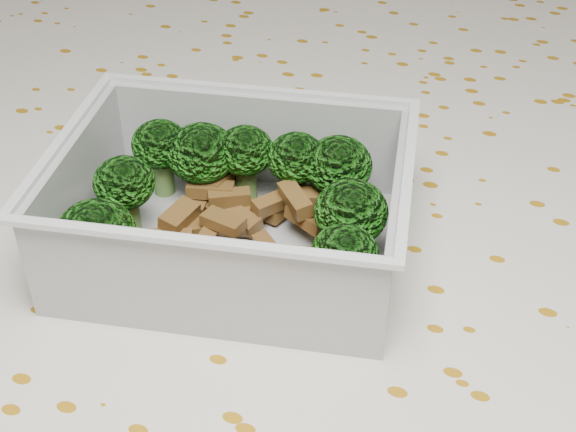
% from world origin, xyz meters
% --- Properties ---
extents(dining_table, '(1.40, 0.90, 0.75)m').
position_xyz_m(dining_table, '(0.00, 0.00, 0.67)').
color(dining_table, brown).
rests_on(dining_table, ground).
extents(tablecloth, '(1.46, 0.96, 0.19)m').
position_xyz_m(tablecloth, '(0.00, 0.00, 0.72)').
color(tablecloth, silver).
rests_on(tablecloth, dining_table).
extents(lunch_container, '(0.21, 0.18, 0.07)m').
position_xyz_m(lunch_container, '(-0.03, -0.01, 0.78)').
color(lunch_container, silver).
rests_on(lunch_container, tablecloth).
extents(broccoli_florets, '(0.17, 0.14, 0.05)m').
position_xyz_m(broccoli_florets, '(-0.04, -0.00, 0.79)').
color(broccoli_florets, '#608C3F').
rests_on(broccoli_florets, lunch_container).
extents(meat_pile, '(0.10, 0.08, 0.03)m').
position_xyz_m(meat_pile, '(-0.04, 0.00, 0.77)').
color(meat_pile, brown).
rests_on(meat_pile, lunch_container).
extents(sausage, '(0.16, 0.06, 0.03)m').
position_xyz_m(sausage, '(-0.02, -0.05, 0.78)').
color(sausage, '#CB5013').
rests_on(sausage, lunch_container).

